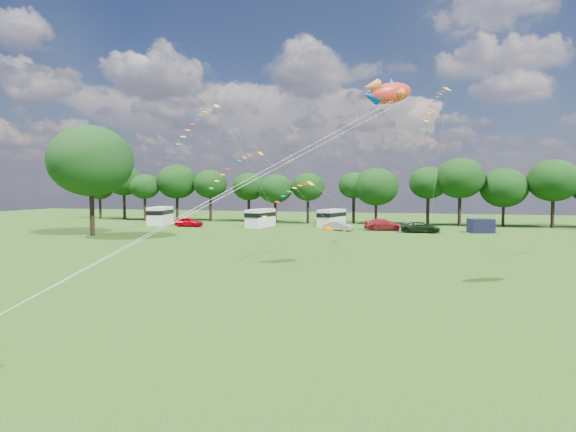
% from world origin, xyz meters
% --- Properties ---
extents(ground_plane, '(180.00, 180.00, 0.00)m').
position_xyz_m(ground_plane, '(0.00, 0.00, 0.00)').
color(ground_plane, black).
rests_on(ground_plane, ground).
extents(tree_line, '(102.98, 10.98, 10.27)m').
position_xyz_m(tree_line, '(5.30, 54.99, 6.35)').
color(tree_line, black).
rests_on(tree_line, ground).
extents(big_tree, '(10.00, 10.00, 13.28)m').
position_xyz_m(big_tree, '(-30.00, 28.00, 9.02)').
color(big_tree, black).
rests_on(big_tree, ground).
extents(car_a, '(4.29, 1.74, 1.42)m').
position_xyz_m(car_a, '(-24.71, 43.00, 0.71)').
color(car_a, '#B9000E').
rests_on(car_a, ground).
extents(car_b, '(3.73, 2.21, 1.24)m').
position_xyz_m(car_b, '(-2.08, 42.18, 0.62)').
color(car_b, gray).
rests_on(car_b, ground).
extents(car_c, '(5.36, 2.64, 1.55)m').
position_xyz_m(car_c, '(3.68, 44.39, 0.78)').
color(car_c, maroon).
rests_on(car_c, ground).
extents(car_d, '(5.10, 2.31, 1.39)m').
position_xyz_m(car_d, '(8.50, 42.26, 0.70)').
color(car_d, black).
rests_on(car_d, ground).
extents(campervan_a, '(3.38, 6.04, 2.80)m').
position_xyz_m(campervan_a, '(-30.90, 45.55, 1.50)').
color(campervan_a, white).
rests_on(campervan_a, ground).
extents(campervan_b, '(3.29, 5.76, 2.66)m').
position_xyz_m(campervan_b, '(-14.17, 45.03, 1.43)').
color(campervan_b, silver).
rests_on(campervan_b, ground).
extents(campervan_c, '(3.77, 5.70, 2.58)m').
position_xyz_m(campervan_c, '(-4.28, 48.91, 1.39)').
color(campervan_c, silver).
rests_on(campervan_c, ground).
extents(tent_orange, '(2.99, 3.28, 2.34)m').
position_xyz_m(tent_orange, '(-3.19, 43.29, 0.02)').
color(tent_orange, '#D16B03').
rests_on(tent_orange, ground).
extents(tent_greyblue, '(3.23, 3.53, 2.40)m').
position_xyz_m(tent_greyblue, '(7.27, 43.70, 0.02)').
color(tent_greyblue, slate).
rests_on(tent_greyblue, ground).
extents(awning_navy, '(3.37, 2.99, 1.79)m').
position_xyz_m(awning_navy, '(16.02, 44.14, 0.90)').
color(awning_navy, black).
rests_on(awning_navy, ground).
extents(fish_kite, '(3.44, 3.04, 1.95)m').
position_xyz_m(fish_kite, '(6.15, 8.45, 11.64)').
color(fish_kite, red).
rests_on(fish_kite, ground).
extents(streamer_kite_a, '(3.36, 5.64, 5.78)m').
position_xyz_m(streamer_kite_a, '(-14.98, 26.54, 13.14)').
color(streamer_kite_a, gold).
rests_on(streamer_kite_a, ground).
extents(streamer_kite_b, '(4.15, 4.67, 3.78)m').
position_xyz_m(streamer_kite_b, '(-8.89, 22.97, 8.20)').
color(streamer_kite_b, gold).
rests_on(streamer_kite_b, ground).
extents(streamer_kite_c, '(3.03, 4.94, 2.78)m').
position_xyz_m(streamer_kite_c, '(-1.38, 14.59, 5.43)').
color(streamer_kite_c, '#FFD900').
rests_on(streamer_kite_c, ground).
extents(streamer_kite_d, '(2.68, 5.16, 4.31)m').
position_xyz_m(streamer_kite_d, '(9.61, 21.38, 13.24)').
color(streamer_kite_d, yellow).
rests_on(streamer_kite_d, ground).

